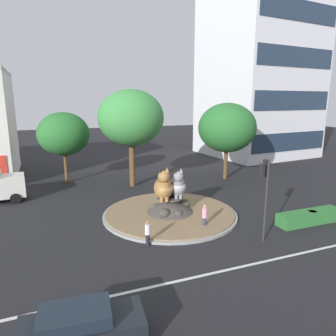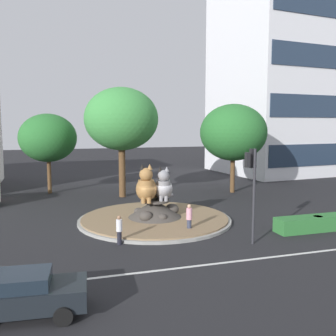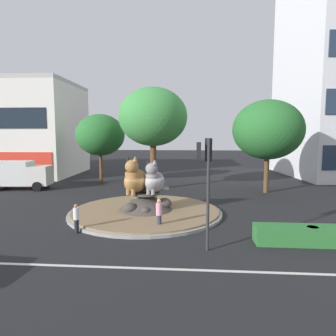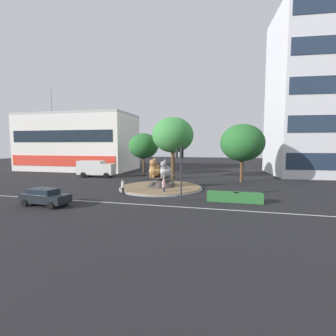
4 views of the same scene
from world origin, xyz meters
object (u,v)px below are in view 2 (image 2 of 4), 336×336
object	(u,v)px
cat_statue_grey	(163,187)
broadleaf_tree_behind_island	(121,119)
pedestrian_pink_shirt	(189,218)
sedan_on_far_lane	(18,294)
second_tree_near_tower	(233,133)
pedestrian_white_shirt	(119,229)
litter_bin	(318,223)
cat_statue_tabby	(146,187)
third_tree_left	(48,138)
office_tower	(280,65)
traffic_light_mast	(252,175)

from	to	relation	value
cat_statue_grey	broadleaf_tree_behind_island	bearing A→B (deg)	-158.10
pedestrian_pink_shirt	sedan_on_far_lane	bearing A→B (deg)	-17.71
second_tree_near_tower	sedan_on_far_lane	distance (m)	26.71
pedestrian_white_shirt	pedestrian_pink_shirt	world-z (taller)	pedestrian_pink_shirt
litter_bin	pedestrian_white_shirt	bearing A→B (deg)	175.98
cat_statue_grey	pedestrian_white_shirt	distance (m)	5.91
litter_bin	sedan_on_far_lane	bearing A→B (deg)	-160.97
cat_statue_tabby	second_tree_near_tower	distance (m)	14.07
cat_statue_grey	broadleaf_tree_behind_island	xyz separation A→B (m)	(-1.21, 9.18, 4.71)
third_tree_left	pedestrian_white_shirt	world-z (taller)	third_tree_left
broadleaf_tree_behind_island	second_tree_near_tower	xyz separation A→B (m)	(10.61, -0.87, -1.23)
office_tower	broadleaf_tree_behind_island	distance (m)	27.58
cat_statue_grey	sedan_on_far_lane	xyz separation A→B (m)	(-8.38, -10.99, -1.49)
cat_statue_tabby	office_tower	xyz separation A→B (m)	(23.86, 21.10, 12.13)
pedestrian_pink_shirt	cat_statue_tabby	bearing A→B (deg)	-115.67
pedestrian_white_shirt	sedan_on_far_lane	distance (m)	8.11
cat_statue_tabby	litter_bin	distance (m)	11.07
traffic_light_mast	litter_bin	bearing A→B (deg)	-79.13
second_tree_near_tower	litter_bin	distance (m)	14.53
traffic_light_mast	second_tree_near_tower	xyz separation A→B (m)	(6.21, 14.56, 1.95)
cat_statue_grey	second_tree_near_tower	size ratio (longest dim) A/B	0.27
office_tower	sedan_on_far_lane	bearing A→B (deg)	-139.95
second_tree_near_tower	pedestrian_white_shirt	distance (m)	18.90
cat_statue_grey	pedestrian_pink_shirt	world-z (taller)	cat_statue_grey
broadleaf_tree_behind_island	sedan_on_far_lane	bearing A→B (deg)	-109.58
pedestrian_white_shirt	pedestrian_pink_shirt	distance (m)	4.58
office_tower	pedestrian_pink_shirt	distance (m)	35.32
broadleaf_tree_behind_island	third_tree_left	distance (m)	7.60
cat_statue_grey	cat_statue_tabby	bearing A→B (deg)	-64.78
cat_statue_grey	pedestrian_pink_shirt	size ratio (longest dim) A/B	1.32
traffic_light_mast	broadleaf_tree_behind_island	size ratio (longest dim) A/B	0.53
office_tower	second_tree_near_tower	size ratio (longest dim) A/B	3.42
third_tree_left	pedestrian_white_shirt	distance (m)	18.24
office_tower	second_tree_near_tower	xyz separation A→B (m)	(-13.21, -12.55, -8.74)
pedestrian_pink_shirt	litter_bin	world-z (taller)	pedestrian_pink_shirt
office_tower	sedan_on_far_lane	xyz separation A→B (m)	(-31.00, -31.85, -13.71)
traffic_light_mast	litter_bin	distance (m)	6.36
third_tree_left	litter_bin	bearing A→B (deg)	-48.55
cat_statue_tabby	broadleaf_tree_behind_island	xyz separation A→B (m)	(0.04, 9.41, 4.62)
office_tower	broadleaf_tree_behind_island	size ratio (longest dim) A/B	2.95
cat_statue_tabby	litter_bin	bearing A→B (deg)	78.04
pedestrian_white_shirt	cat_statue_grey	bearing A→B (deg)	92.28
cat_statue_tabby	traffic_light_mast	distance (m)	7.61
second_tree_near_tower	third_tree_left	xyz separation A→B (m)	(-16.96, 4.66, -0.50)
sedan_on_far_lane	office_tower	bearing A→B (deg)	50.81
broadleaf_tree_behind_island	litter_bin	xyz separation A→B (m)	(9.68, -14.35, -6.57)
pedestrian_white_shirt	pedestrian_pink_shirt	xyz separation A→B (m)	(4.46, 1.06, 0.06)
pedestrian_pink_shirt	litter_bin	xyz separation A→B (m)	(7.79, -1.92, -0.48)
pedestrian_white_shirt	sedan_on_far_lane	xyz separation A→B (m)	(-4.60, -6.67, -0.05)
pedestrian_white_shirt	broadleaf_tree_behind_island	bearing A→B (deg)	122.69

